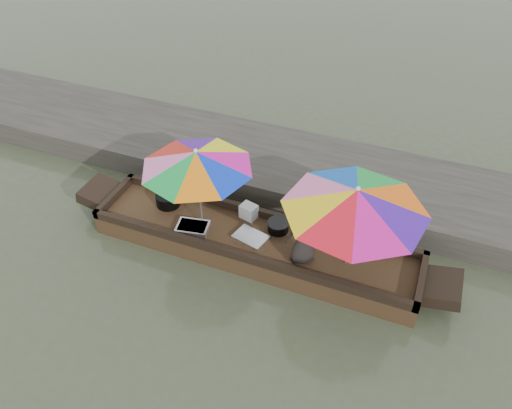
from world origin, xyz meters
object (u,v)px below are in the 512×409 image
at_px(tray_scallop, 251,237).
at_px(cooking_pot, 168,200).
at_px(charcoal_grill, 278,226).
at_px(umbrella_stern, 351,227).
at_px(tray_crayfish, 193,227).
at_px(umbrella_bow, 199,188).
at_px(vendor, 303,234).
at_px(supply_bag, 249,211).
at_px(boat_hull, 254,245).

bearing_deg(tray_scallop, cooking_pot, 170.99).
xyz_separation_m(charcoal_grill, umbrella_stern, (1.26, -0.32, 0.69)).
relative_size(tray_crayfish, umbrella_bow, 0.30).
height_order(tray_crayfish, umbrella_stern, umbrella_stern).
xyz_separation_m(tray_crayfish, umbrella_stern, (2.63, 0.20, 0.73)).
height_order(tray_crayfish, vendor, vendor).
distance_m(charcoal_grill, vendor, 0.90).
xyz_separation_m(tray_crayfish, supply_bag, (0.77, 0.65, 0.09)).
height_order(tray_scallop, umbrella_bow, umbrella_bow).
distance_m(boat_hull, vendor, 1.17).
xyz_separation_m(charcoal_grill, umbrella_bow, (-1.29, -0.32, 0.69)).
distance_m(boat_hull, tray_scallop, 0.21).
height_order(boat_hull, cooking_pot, cooking_pot).
height_order(umbrella_bow, umbrella_stern, same).
height_order(boat_hull, tray_crayfish, tray_crayfish).
bearing_deg(umbrella_stern, supply_bag, 166.49).
bearing_deg(supply_bag, vendor, -28.24).
distance_m(cooking_pot, umbrella_bow, 1.06).
bearing_deg(vendor, umbrella_bow, -40.74).
distance_m(tray_crayfish, umbrella_bow, 0.76).
bearing_deg(tray_scallop, boat_hull, 52.17).
xyz_separation_m(supply_bag, umbrella_bow, (-0.69, -0.45, 0.65)).
bearing_deg(boat_hull, tray_crayfish, -168.93).
bearing_deg(charcoal_grill, supply_bag, 167.90).
bearing_deg(supply_bag, tray_crayfish, -139.84).
distance_m(cooking_pot, charcoal_grill, 2.09).
bearing_deg(supply_bag, umbrella_stern, -13.51).
bearing_deg(charcoal_grill, tray_scallop, -134.26).
bearing_deg(boat_hull, umbrella_stern, 0.00).
relative_size(boat_hull, tray_scallop, 10.29).
xyz_separation_m(boat_hull, supply_bag, (-0.28, 0.45, 0.30)).
xyz_separation_m(boat_hull, tray_crayfish, (-1.05, -0.20, 0.22)).
relative_size(tray_scallop, vendor, 0.49).
height_order(vendor, umbrella_bow, umbrella_bow).
relative_size(cooking_pot, umbrella_stern, 0.20).
distance_m(tray_crayfish, charcoal_grill, 1.47).
xyz_separation_m(cooking_pot, umbrella_stern, (3.35, -0.22, 0.66)).
bearing_deg(boat_hull, umbrella_bow, 180.00).
height_order(boat_hull, charcoal_grill, charcoal_grill).
bearing_deg(umbrella_stern, vendor, -165.05).
bearing_deg(umbrella_bow, tray_crayfish, -110.90).
distance_m(tray_crayfish, supply_bag, 1.01).
bearing_deg(umbrella_stern, charcoal_grill, 165.83).
height_order(charcoal_grill, supply_bag, supply_bag).
xyz_separation_m(supply_bag, vendor, (1.17, -0.63, 0.42)).
height_order(cooking_pot, tray_scallop, cooking_pot).
xyz_separation_m(cooking_pot, tray_scallop, (1.73, -0.27, -0.08)).
xyz_separation_m(vendor, umbrella_stern, (0.69, 0.18, 0.22)).
bearing_deg(tray_scallop, tray_crayfish, -171.23).
bearing_deg(vendor, tray_scallop, -43.28).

